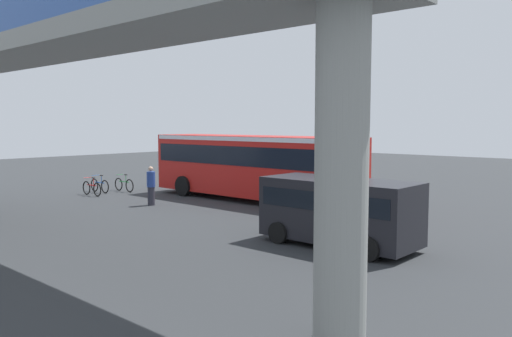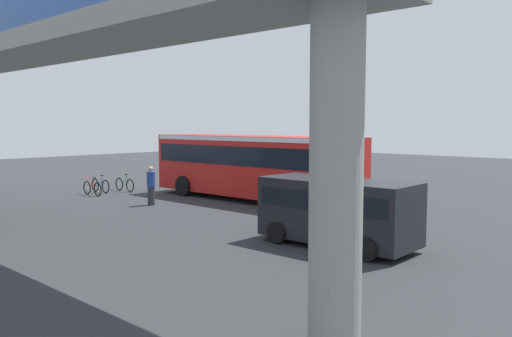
{
  "view_description": "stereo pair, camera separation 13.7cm",
  "coord_description": "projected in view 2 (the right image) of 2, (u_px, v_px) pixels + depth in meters",
  "views": [
    {
      "loc": [
        -16.07,
        18.98,
        3.74
      ],
      "look_at": [
        0.3,
        0.74,
        1.6
      ],
      "focal_mm": 36.15,
      "sensor_mm": 36.0,
      "label": 1
    },
    {
      "loc": [
        -16.18,
        18.89,
        3.74
      ],
      "look_at": [
        0.3,
        0.74,
        1.6
      ],
      "focal_mm": 36.15,
      "sensor_mm": 36.0,
      "label": 2
    }
  ],
  "objects": [
    {
      "name": "lane_dash_centre",
      "position": [
        244.0,
        189.0,
        29.48
      ],
      "size": [
        2.0,
        0.2,
        0.01
      ],
      "primitive_type": "cube",
      "color": "silver",
      "rests_on": "ground"
    },
    {
      "name": "parked_van",
      "position": [
        337.0,
        208.0,
        15.68
      ],
      "size": [
        4.8,
        2.17,
        2.05
      ],
      "color": "black",
      "rests_on": "ground"
    },
    {
      "name": "ground",
      "position": [
        271.0,
        201.0,
        25.09
      ],
      "size": [
        80.0,
        80.0,
        0.0
      ],
      "primitive_type": "plane",
      "color": "#2D3033"
    },
    {
      "name": "city_bus",
      "position": [
        253.0,
        162.0,
        25.02
      ],
      "size": [
        11.54,
        2.85,
        3.15
      ],
      "color": "red",
      "rests_on": "ground"
    },
    {
      "name": "bicycle_green",
      "position": [
        125.0,
        185.0,
        28.49
      ],
      "size": [
        1.77,
        0.44,
        0.96
      ],
      "color": "black",
      "rests_on": "ground"
    },
    {
      "name": "bicycle_red",
      "position": [
        92.0,
        188.0,
        26.87
      ],
      "size": [
        1.77,
        0.44,
        0.96
      ],
      "color": "black",
      "rests_on": "ground"
    },
    {
      "name": "pedestrian_overpass",
      "position": [
        26.0,
        69.0,
        15.98
      ],
      "size": [
        24.91,
        2.6,
        7.33
      ],
      "color": "gray",
      "rests_on": "ground"
    },
    {
      "name": "lane_dash_left",
      "position": [
        300.0,
        196.0,
        26.8
      ],
      "size": [
        2.0,
        0.2,
        0.01
      ],
      "primitive_type": "cube",
      "color": "silver",
      "rests_on": "ground"
    },
    {
      "name": "lane_dash_leftmost",
      "position": [
        368.0,
        204.0,
        24.12
      ],
      "size": [
        2.0,
        0.2,
        0.01
      ],
      "primitive_type": "cube",
      "color": "silver",
      "rests_on": "ground"
    },
    {
      "name": "traffic_sign",
      "position": [
        236.0,
        154.0,
        31.57
      ],
      "size": [
        0.08,
        0.6,
        2.8
      ],
      "color": "slate",
      "rests_on": "ground"
    },
    {
      "name": "pedestrian",
      "position": [
        151.0,
        186.0,
        23.6
      ],
      "size": [
        0.38,
        0.38,
        1.79
      ],
      "color": "#2D2D38",
      "rests_on": "ground"
    },
    {
      "name": "bicycle_blue",
      "position": [
        100.0,
        185.0,
        28.09
      ],
      "size": [
        1.77,
        0.44,
        0.96
      ],
      "color": "black",
      "rests_on": "ground"
    }
  ]
}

